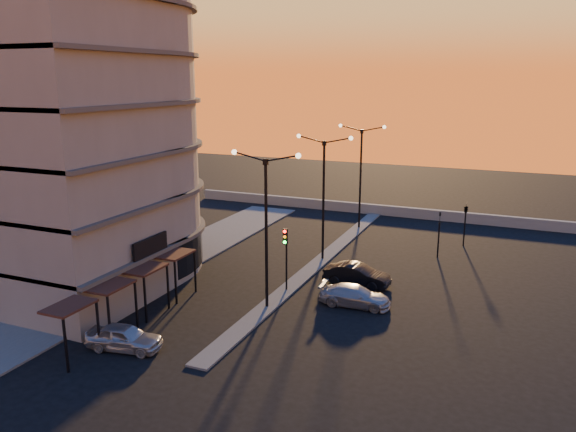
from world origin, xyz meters
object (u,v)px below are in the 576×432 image
at_px(traffic_light_main, 286,249).
at_px(car_hatchback, 124,337).
at_px(car_wagon, 355,296).
at_px(car_sedan, 357,275).
at_px(streetlamp_mid, 324,188).

bearing_deg(traffic_light_main, car_hatchback, -112.83).
height_order(car_hatchback, car_wagon, car_hatchback).
height_order(traffic_light_main, car_sedan, traffic_light_main).
distance_m(traffic_light_main, car_hatchback, 11.66).
xyz_separation_m(streetlamp_mid, car_sedan, (3.93, -4.22, -4.87)).
bearing_deg(streetlamp_mid, car_hatchback, -104.10).
height_order(car_sedan, car_wagon, car_sedan).
relative_size(traffic_light_main, car_hatchback, 1.08).
relative_size(streetlamp_mid, car_wagon, 2.19).
distance_m(streetlamp_mid, traffic_light_main, 7.62).
distance_m(streetlamp_mid, car_sedan, 7.54).
relative_size(streetlamp_mid, car_sedan, 2.16).
bearing_deg(car_hatchback, car_sedan, -41.51).
height_order(car_hatchback, car_sedan, car_sedan).
relative_size(car_hatchback, car_sedan, 0.89).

